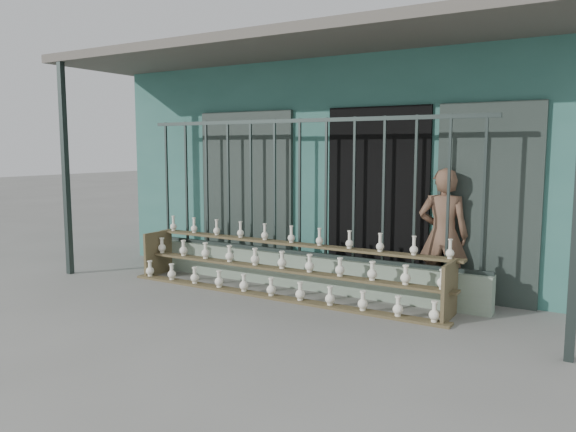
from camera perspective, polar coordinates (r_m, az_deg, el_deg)
The scene contains 6 objects.
ground at distance 6.57m, azimuth -4.57°, elevation -9.61°, with size 60.00×60.00×0.00m, color slate.
workshop_building at distance 10.04m, azimuth 9.62°, elevation 5.45°, with size 7.40×6.60×3.21m.
parapet_wall at distance 7.57m, azimuth 1.18°, elevation -5.59°, with size 5.00×0.20×0.45m, color gray.
security_fence at distance 7.41m, azimuth 1.20°, elevation 2.92°, with size 5.00×0.04×1.80m.
shelf_rack at distance 7.22m, azimuth -0.71°, elevation -5.14°, with size 4.50×0.68×0.85m.
elderly_woman at distance 7.06m, azimuth 15.48°, elevation -1.89°, with size 0.60×0.39×1.63m, color brown.
Camera 1 is at (3.68, -5.11, 1.88)m, focal length 35.00 mm.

